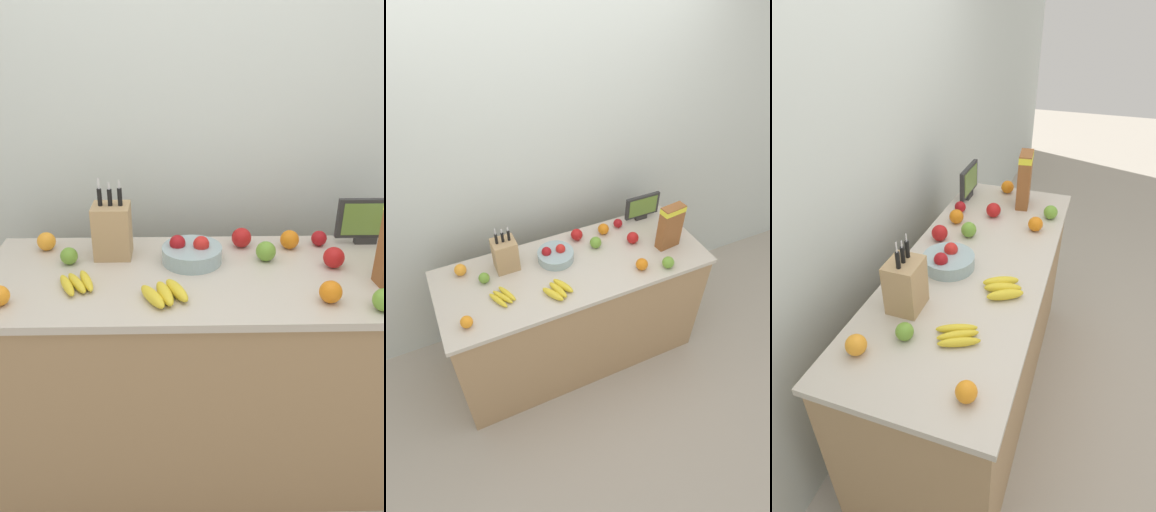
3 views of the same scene
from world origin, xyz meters
The scene contains 20 objects.
ground_plane centered at (0.00, 0.00, 0.00)m, with size 14.00×14.00×0.00m, color #B2A899.
wall_back centered at (0.00, 0.56, 1.30)m, with size 9.00×0.06×2.60m.
counter centered at (0.00, 0.00, 0.47)m, with size 1.78×0.68×0.93m.
knife_block centered at (-0.40, 0.17, 1.04)m, with size 0.15×0.13×0.33m.
small_monitor centered at (0.66, 0.26, 1.04)m, with size 0.27×0.03×0.20m.
cereal_box centered at (0.67, -0.08, 1.11)m, with size 0.17×0.09×0.32m.
fruit_bowl centered at (-0.08, 0.11, 0.97)m, with size 0.24×0.24×0.11m.
banana_bunch_left centered at (-0.18, -0.18, 0.96)m, with size 0.20×0.20×0.04m.
banana_bunch_right centered at (-0.50, -0.09, 0.95)m, with size 0.16×0.19×0.03m.
apple_middle centered at (0.13, 0.24, 0.98)m, with size 0.08×0.08×0.08m, color red.
apple_rear centered at (0.46, 0.24, 0.97)m, with size 0.07×0.07×0.07m, color #A31419.
apple_by_knife_block centered at (-0.57, 0.10, 0.97)m, with size 0.07×0.07×0.07m, color #6B9E33.
apple_rightmost centered at (0.21, 0.11, 0.97)m, with size 0.08×0.08×0.08m, color #6B9E33.
apple_front centered at (0.55, -0.26, 0.97)m, with size 0.08×0.08×0.08m, color #6B9E33.
apple_near_bananas centered at (0.47, 0.05, 0.97)m, with size 0.08×0.08×0.08m, color red.
orange_front_left centered at (0.81, 0.05, 0.97)m, with size 0.08×0.08×0.08m, color orange.
orange_front_center centered at (-0.74, -0.20, 0.97)m, with size 0.07×0.07×0.07m, color orange.
orange_mid_right centered at (0.33, 0.22, 0.97)m, with size 0.08×0.08×0.08m, color orange.
orange_by_cereal centered at (-0.68, 0.22, 0.97)m, with size 0.08×0.08×0.08m, color orange.
orange_near_bowl centered at (0.38, -0.21, 0.97)m, with size 0.08×0.08×0.08m, color orange.
Camera 2 is at (-0.76, -1.73, 2.72)m, focal length 28.00 mm.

